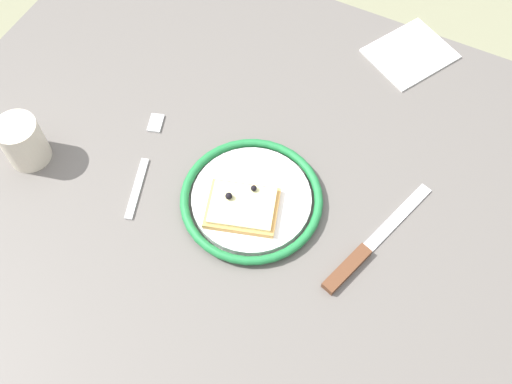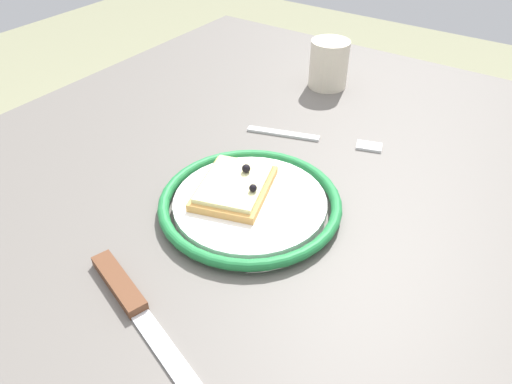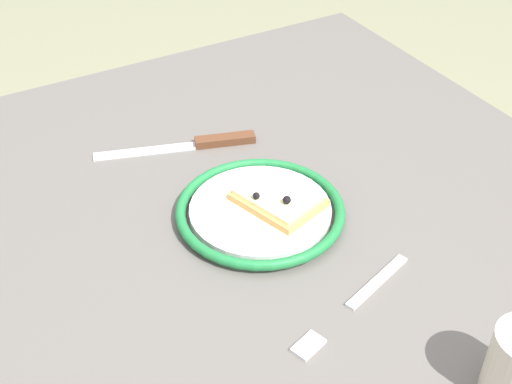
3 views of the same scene
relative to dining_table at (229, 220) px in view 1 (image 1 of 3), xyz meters
name	(u,v)px [view 1 (image 1 of 3)]	position (x,y,z in m)	size (l,w,h in m)	color
ground_plane	(239,333)	(0.00, 0.00, -0.67)	(6.00, 6.00, 0.00)	gray
dining_table	(229,220)	(0.00, 0.00, 0.00)	(1.05, 0.94, 0.77)	#5B5651
plate	(253,197)	(0.04, 0.00, 0.11)	(0.22, 0.22, 0.02)	white
pizza_slice_near	(242,207)	(0.04, -0.03, 0.12)	(0.13, 0.11, 0.03)	tan
knife	(361,254)	(0.23, -0.01, 0.10)	(0.09, 0.23, 0.01)	silver
fork	(144,163)	(-0.14, -0.01, 0.10)	(0.08, 0.20, 0.00)	silver
cup	(23,142)	(-0.32, -0.08, 0.14)	(0.07, 0.07, 0.08)	beige
napkin	(410,54)	(0.16, 0.40, 0.10)	(0.12, 0.14, 0.00)	white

